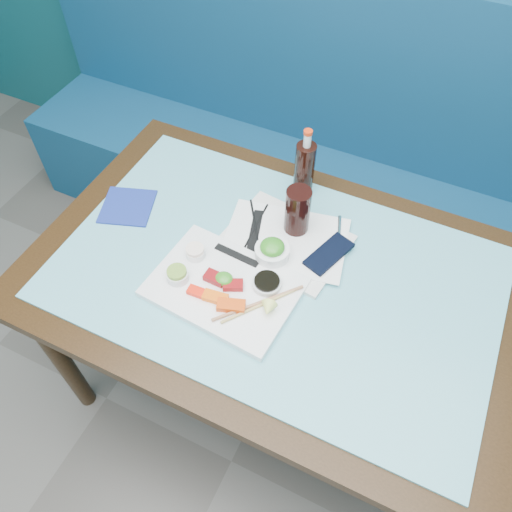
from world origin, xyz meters
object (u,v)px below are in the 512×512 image
at_px(dining_table, 275,290).
at_px(cola_glass, 298,211).
at_px(seaweed_bowl, 272,252).
at_px(booth_bench, 351,183).
at_px(blue_napkin, 128,206).
at_px(sashimi_plate, 224,287).
at_px(cola_bottle_body, 304,169).
at_px(serving_tray, 285,241).

bearing_deg(dining_table, cola_glass, 92.90).
xyz_separation_m(dining_table, seaweed_bowl, (-0.03, 0.04, 0.12)).
relative_size(booth_bench, blue_napkin, 19.30).
xyz_separation_m(dining_table, blue_napkin, (-0.52, 0.03, 0.09)).
height_order(dining_table, sashimi_plate, sashimi_plate).
height_order(sashimi_plate, seaweed_bowl, seaweed_bowl).
distance_m(booth_bench, cola_bottle_body, 0.69).
xyz_separation_m(seaweed_bowl, blue_napkin, (-0.49, -0.01, -0.03)).
bearing_deg(dining_table, serving_tray, 99.42).
xyz_separation_m(sashimi_plate, blue_napkin, (-0.42, 0.14, -0.01)).
height_order(booth_bench, blue_napkin, booth_bench).
distance_m(serving_tray, cola_glass, 0.10).
relative_size(sashimi_plate, seaweed_bowl, 3.98).
relative_size(dining_table, blue_napkin, 9.01).
bearing_deg(dining_table, sashimi_plate, -132.28).
bearing_deg(cola_bottle_body, sashimi_plate, -95.87).
xyz_separation_m(booth_bench, blue_napkin, (-0.52, -0.81, 0.39)).
bearing_deg(serving_tray, dining_table, -72.90).
xyz_separation_m(seaweed_bowl, cola_glass, (0.02, 0.13, 0.06)).
xyz_separation_m(sashimi_plate, cola_bottle_body, (0.05, 0.45, 0.08)).
bearing_deg(cola_bottle_body, seaweed_bowl, -84.61).
relative_size(seaweed_bowl, blue_napkin, 0.64).
height_order(dining_table, serving_tray, serving_tray).
xyz_separation_m(booth_bench, serving_tray, (-0.02, -0.73, 0.39)).
xyz_separation_m(sashimi_plate, serving_tray, (0.09, 0.22, -0.00)).
xyz_separation_m(cola_glass, cola_bottle_body, (-0.05, 0.17, 0.00)).
bearing_deg(sashimi_plate, blue_napkin, 165.73).
bearing_deg(seaweed_bowl, blue_napkin, -179.28).
relative_size(serving_tray, seaweed_bowl, 3.49).
bearing_deg(seaweed_bowl, cola_glass, 81.25).
distance_m(booth_bench, seaweed_bowl, 0.91).
relative_size(cola_bottle_body, blue_napkin, 1.15).
height_order(booth_bench, sashimi_plate, booth_bench).
bearing_deg(serving_tray, seaweed_bowl, -89.91).
height_order(seaweed_bowl, blue_napkin, seaweed_bowl).
bearing_deg(dining_table, blue_napkin, 176.73).
xyz_separation_m(dining_table, serving_tray, (-0.02, 0.11, 0.10)).
bearing_deg(cola_bottle_body, dining_table, -80.45).
xyz_separation_m(serving_tray, seaweed_bowl, (-0.01, -0.07, 0.03)).
bearing_deg(serving_tray, blue_napkin, -163.16).
relative_size(seaweed_bowl, cola_glass, 0.65).
height_order(dining_table, cola_glass, cola_glass).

